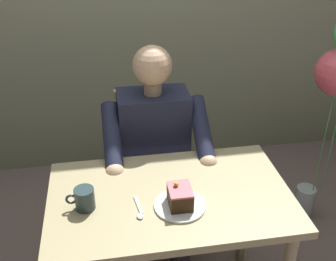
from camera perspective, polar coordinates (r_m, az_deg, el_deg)
The scene contains 7 objects.
dining_table at distance 1.79m, azimuth 0.30°, elevation -11.40°, with size 1.02×0.62×0.72m.
chair at distance 2.35m, azimuth -2.24°, elevation -4.22°, with size 0.42×0.42×0.89m.
seated_person at distance 2.13m, azimuth -1.68°, elevation -3.82°, with size 0.53×0.58×1.20m.
dessert_plate at distance 1.66m, azimuth 1.67°, elevation -10.45°, with size 0.21×0.21×0.01m, color white.
cake_slice at distance 1.63m, azimuth 1.69°, elevation -9.21°, with size 0.09×0.12×0.10m.
coffee_cup at distance 1.66m, azimuth -11.65°, elevation -9.29°, with size 0.12×0.08×0.09m.
dessert_spoon at distance 1.64m, azimuth -4.06°, elevation -11.17°, with size 0.03×0.14×0.01m.
Camera 1 is at (0.23, 1.33, 1.80)m, focal length 43.54 mm.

